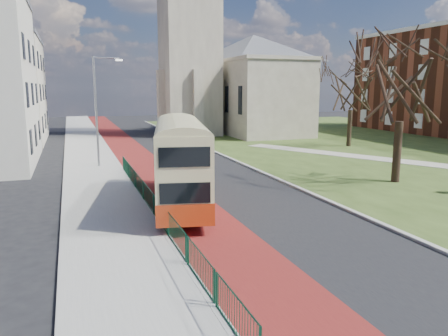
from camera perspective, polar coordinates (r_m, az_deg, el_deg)
name	(u,v)px	position (r m, az deg, el deg)	size (l,w,h in m)	color
ground	(246,237)	(17.68, 2.83, -8.99)	(160.00, 160.00, 0.00)	black
road_carriageway	(172,159)	(36.75, -6.84, 1.16)	(9.00, 120.00, 0.01)	black
bus_lane	(139,161)	(36.27, -11.00, 0.92)	(3.40, 120.00, 0.01)	#591414
pavement_west	(91,163)	(35.92, -17.01, 0.65)	(4.00, 120.00, 0.12)	gray
kerb_west	(117,161)	(36.05, -13.83, 0.84)	(0.25, 120.00, 0.13)	#999993
kerb_east	(216,152)	(39.86, -1.01, 2.04)	(0.25, 80.00, 0.13)	#999993
grass_green	(394,144)	(49.81, 21.30, 2.96)	(40.00, 80.00, 0.04)	#2F4518
footpath	(439,165)	(37.07, 26.25, 0.31)	(2.20, 36.00, 0.03)	#9E998C
pedestrian_railing	(154,205)	(20.42, -9.19, -4.81)	(0.07, 24.00, 1.12)	#0C3724
gothic_church	(225,29)	(57.13, 0.08, 17.72)	(16.38, 18.00, 40.00)	gray
streetlamp	(98,106)	(33.50, -16.13, 7.83)	(2.13, 0.18, 8.00)	gray
bus	(180,159)	(21.85, -5.72, 1.23)	(4.35, 10.32, 4.21)	#AF3010
winter_tree_near	(403,72)	(29.10, 22.33, 11.52)	(7.80, 7.80, 9.79)	black
winter_tree_far	(352,81)	(45.90, 16.36, 10.86)	(8.43, 8.43, 9.41)	#2E2217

